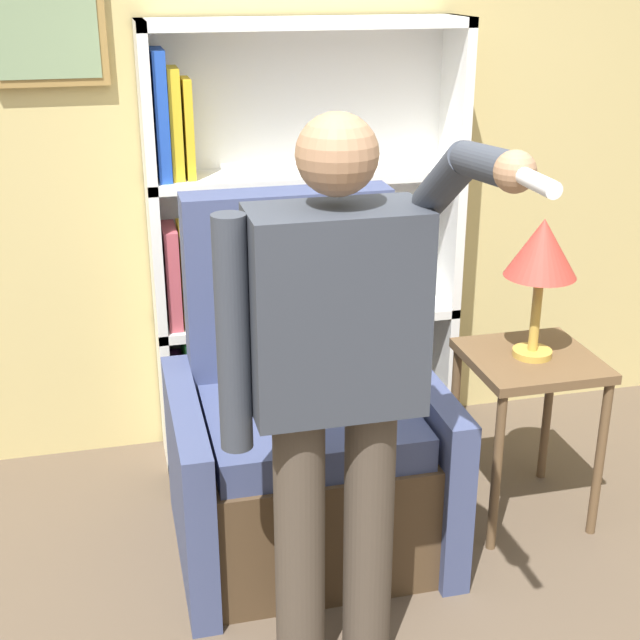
{
  "coord_description": "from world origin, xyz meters",
  "views": [
    {
      "loc": [
        -0.72,
        -1.67,
        2.03
      ],
      "look_at": [
        -0.13,
        0.78,
        1.03
      ],
      "focal_mm": 50.0,
      "sensor_mm": 36.0,
      "label": 1
    }
  ],
  "objects_px": {
    "armchair": "(304,442)",
    "side_table": "(529,384)",
    "bookcase": "(280,253)",
    "table_lamp": "(542,253)",
    "person_standing": "(336,377)"
  },
  "relations": [
    {
      "from": "bookcase",
      "to": "side_table",
      "type": "bearing_deg",
      "value": -43.82
    },
    {
      "from": "person_standing",
      "to": "side_table",
      "type": "xyz_separation_m",
      "value": [
        0.93,
        0.63,
        -0.43
      ]
    },
    {
      "from": "armchair",
      "to": "side_table",
      "type": "bearing_deg",
      "value": -2.76
    },
    {
      "from": "bookcase",
      "to": "person_standing",
      "type": "xyz_separation_m",
      "value": [
        -0.12,
        -1.4,
        0.08
      ]
    },
    {
      "from": "side_table",
      "to": "table_lamp",
      "type": "xyz_separation_m",
      "value": [
        0.0,
        0.0,
        0.52
      ]
    },
    {
      "from": "side_table",
      "to": "table_lamp",
      "type": "bearing_deg",
      "value": 90.0
    },
    {
      "from": "armchair",
      "to": "person_standing",
      "type": "relative_size",
      "value": 0.76
    },
    {
      "from": "bookcase",
      "to": "side_table",
      "type": "height_order",
      "value": "bookcase"
    },
    {
      "from": "bookcase",
      "to": "table_lamp",
      "type": "relative_size",
      "value": 3.5
    },
    {
      "from": "bookcase",
      "to": "person_standing",
      "type": "relative_size",
      "value": 1.09
    },
    {
      "from": "armchair",
      "to": "person_standing",
      "type": "bearing_deg",
      "value": -94.97
    },
    {
      "from": "bookcase",
      "to": "person_standing",
      "type": "bearing_deg",
      "value": -95.06
    },
    {
      "from": "armchair",
      "to": "bookcase",
      "type": "bearing_deg",
      "value": 84.86
    },
    {
      "from": "bookcase",
      "to": "side_table",
      "type": "relative_size",
      "value": 2.73
    },
    {
      "from": "table_lamp",
      "to": "side_table",
      "type": "bearing_deg",
      "value": -90.0
    }
  ]
}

